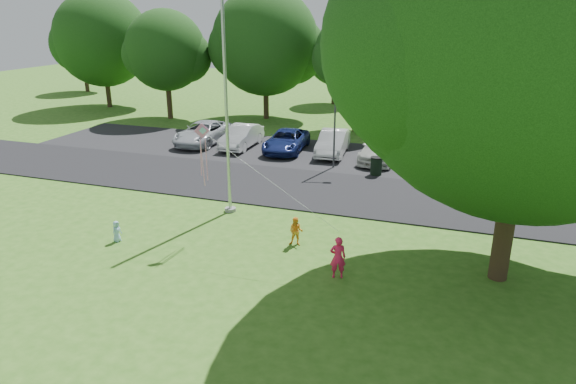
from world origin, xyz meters
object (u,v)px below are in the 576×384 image
(child_blue, at_px, (117,231))
(trash_can, at_px, (376,166))
(street_lamp, at_px, (339,113))
(kite, at_px, (206,145))
(big_tree, at_px, (532,34))
(flagpole, at_px, (227,119))
(child_yellow, at_px, (296,231))
(woman, at_px, (338,257))

(child_blue, bearing_deg, trash_can, -29.06)
(trash_can, height_order, child_blue, trash_can)
(street_lamp, height_order, kite, street_lamp)
(big_tree, height_order, kite, big_tree)
(flagpole, height_order, kite, flagpole)
(kite, bearing_deg, street_lamp, 48.13)
(flagpole, xyz_separation_m, trash_can, (5.28, 7.38, -3.64))
(child_blue, bearing_deg, child_yellow, -68.33)
(flagpole, bearing_deg, child_yellow, -31.75)
(street_lamp, relative_size, big_tree, 0.37)
(big_tree, height_order, child_yellow, big_tree)
(woman, height_order, child_yellow, woman)
(flagpole, xyz_separation_m, woman, (5.97, -4.35, -3.42))
(child_yellow, height_order, kite, kite)
(woman, relative_size, child_blue, 1.76)
(trash_can, bearing_deg, child_yellow, -98.15)
(street_lamp, height_order, woman, street_lamp)
(big_tree, xyz_separation_m, kite, (-10.52, -0.20, -4.04))
(woman, bearing_deg, child_blue, -18.46)
(big_tree, height_order, child_blue, big_tree)
(trash_can, bearing_deg, child_blue, -124.64)
(street_lamp, relative_size, woman, 3.55)
(kite, bearing_deg, flagpole, 70.43)
(woman, bearing_deg, trash_can, -104.90)
(woman, bearing_deg, kite, -32.94)
(street_lamp, relative_size, child_blue, 6.23)
(child_blue, height_order, kite, kite)
(kite, bearing_deg, child_blue, 173.73)
(big_tree, xyz_separation_m, child_yellow, (-7.15, 0.32, -7.29))
(street_lamp, bearing_deg, child_yellow, -96.09)
(child_blue, bearing_deg, kite, -61.42)
(flagpole, relative_size, child_yellow, 8.83)
(big_tree, xyz_separation_m, child_blue, (-13.83, -1.61, -7.43))
(big_tree, bearing_deg, kite, -178.89)
(woman, height_order, kite, kite)
(street_lamp, bearing_deg, woman, -87.44)
(trash_can, bearing_deg, woman, -86.60)
(flagpole, distance_m, trash_can, 9.77)
(child_yellow, relative_size, kite, 0.19)
(child_yellow, height_order, child_blue, child_yellow)
(woman, relative_size, child_yellow, 1.31)
(street_lamp, xyz_separation_m, trash_can, (2.33, -0.66, -2.63))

